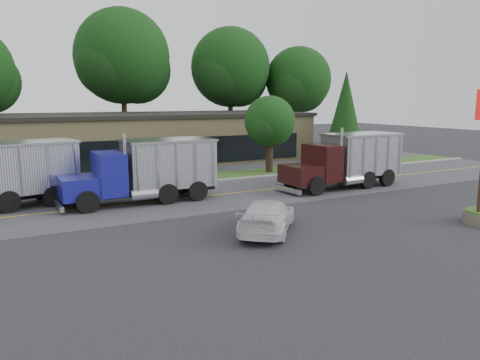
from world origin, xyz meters
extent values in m
plane|color=#39393F|center=(0.00, 0.00, 0.00)|extent=(140.00, 140.00, 0.00)
cube|color=#4E4E53|center=(0.00, 9.00, 0.00)|extent=(60.00, 8.00, 0.02)
cube|color=gold|center=(0.00, 9.00, 0.00)|extent=(60.00, 0.12, 0.01)
cube|color=#9E9E99|center=(0.00, 13.20, 0.00)|extent=(60.00, 0.30, 0.12)
cube|color=#284D1A|center=(0.00, 15.00, 0.00)|extent=(60.00, 3.40, 0.03)
cube|color=#4E4E53|center=(0.00, 20.00, 0.00)|extent=(60.00, 7.00, 0.02)
cube|color=tan|center=(2.00, 26.00, 2.00)|extent=(32.00, 12.00, 4.00)
cylinder|color=#382619|center=(4.00, 34.00, 2.66)|extent=(0.56, 0.56, 5.32)
sphere|color=black|center=(4.00, 34.00, 9.88)|extent=(9.73, 9.73, 9.73)
sphere|color=black|center=(5.82, 35.22, 8.66)|extent=(7.29, 7.29, 7.29)
sphere|color=black|center=(2.48, 33.09, 8.97)|extent=(6.69, 6.69, 6.69)
cylinder|color=#382619|center=(16.00, 33.00, 2.45)|extent=(0.56, 0.56, 4.90)
sphere|color=black|center=(16.00, 33.00, 9.09)|extent=(8.95, 8.95, 8.95)
sphere|color=black|center=(17.68, 34.12, 7.98)|extent=(6.72, 6.72, 6.72)
sphere|color=black|center=(14.60, 32.16, 8.26)|extent=(6.16, 6.16, 6.16)
cylinder|color=#382619|center=(24.00, 31.00, 2.10)|extent=(0.56, 0.56, 4.21)
sphere|color=black|center=(24.00, 31.00, 7.82)|extent=(7.70, 7.70, 7.70)
sphere|color=black|center=(25.44, 31.96, 6.85)|extent=(5.77, 5.77, 5.77)
sphere|color=black|center=(22.80, 30.28, 7.09)|extent=(5.29, 5.29, 5.29)
cylinder|color=#382619|center=(20.00, 18.00, 0.50)|extent=(0.44, 0.44, 1.00)
cone|color=black|center=(20.00, 18.00, 4.45)|extent=(3.56, 3.56, 7.28)
cylinder|color=#382619|center=(10.00, 15.00, 1.05)|extent=(0.56, 0.56, 2.10)
sphere|color=black|center=(10.00, 15.00, 3.90)|extent=(3.84, 3.84, 3.84)
sphere|color=black|center=(10.72, 15.48, 3.42)|extent=(2.88, 2.88, 2.88)
sphere|color=black|center=(9.40, 14.64, 3.54)|extent=(2.64, 2.64, 2.64)
cube|color=silver|center=(-7.83, 11.19, 2.02)|extent=(6.29, 3.53, 2.50)
cube|color=silver|center=(-7.83, 11.19, 3.32)|extent=(6.46, 3.70, 0.12)
cylinder|color=black|center=(-7.61, 12.40, 0.57)|extent=(1.15, 0.54, 1.10)
cylinder|color=black|center=(-7.20, 10.14, 0.57)|extent=(1.15, 0.54, 1.10)
cube|color=black|center=(-1.60, 9.19, 0.57)|extent=(7.92, 1.03, 0.28)
cube|color=navy|center=(-5.04, 9.17, 1.12)|extent=(1.90, 2.31, 1.10)
cube|color=navy|center=(-3.49, 9.18, 1.72)|extent=(1.39, 2.41, 2.20)
cube|color=black|center=(-4.09, 9.18, 2.12)|extent=(0.07, 2.10, 0.90)
cube|color=silver|center=(-0.22, 9.19, 2.02)|extent=(4.74, 2.52, 2.50)
cube|color=silver|center=(-0.22, 9.19, 3.32)|extent=(4.89, 2.67, 0.12)
cylinder|color=black|center=(-4.87, 10.32, 0.57)|extent=(1.10, 0.35, 1.10)
cylinder|color=black|center=(-4.86, 8.02, 0.57)|extent=(1.10, 0.35, 1.10)
cylinder|color=black|center=(0.12, 10.34, 0.57)|extent=(1.10, 0.35, 1.10)
cylinder|color=black|center=(0.13, 8.04, 0.57)|extent=(1.10, 0.35, 1.10)
cube|color=black|center=(10.82, 7.35, 0.57)|extent=(7.99, 1.32, 0.28)
cube|color=black|center=(7.36, 7.20, 1.12)|extent=(1.99, 2.38, 1.10)
cube|color=black|center=(8.92, 7.27, 1.72)|extent=(1.48, 2.45, 2.20)
cube|color=black|center=(8.31, 7.24, 2.12)|extent=(0.15, 2.10, 0.90)
cube|color=silver|center=(12.20, 7.40, 2.02)|extent=(4.85, 2.69, 2.50)
cube|color=silver|center=(12.20, 7.40, 3.32)|extent=(5.01, 2.85, 0.12)
cylinder|color=black|center=(7.49, 8.36, 0.57)|extent=(1.11, 0.39, 1.10)
cylinder|color=black|center=(7.58, 6.06, 0.57)|extent=(1.11, 0.39, 1.10)
cylinder|color=black|center=(12.50, 8.56, 0.57)|extent=(1.11, 0.39, 1.10)
cylinder|color=black|center=(12.59, 6.27, 0.57)|extent=(1.11, 0.39, 1.10)
imported|color=silver|center=(1.14, 1.05, 0.69)|extent=(4.58, 4.85, 1.38)
camera|label=1|loc=(-9.00, -15.16, 5.52)|focal=35.00mm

